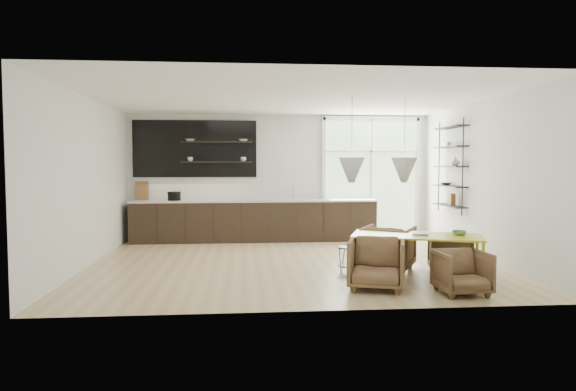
# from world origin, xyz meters

# --- Properties ---
(room) EXTENTS (7.02, 6.01, 2.91)m
(room) POSITION_xyz_m (0.58, 1.10, 1.46)
(room) COLOR #D7BA86
(room) RESTS_ON ground
(kitchen_run) EXTENTS (5.54, 0.69, 2.75)m
(kitchen_run) POSITION_xyz_m (-0.70, 2.69, 0.60)
(kitchen_run) COLOR black
(kitchen_run) RESTS_ON ground
(right_shelving) EXTENTS (0.26, 1.22, 1.90)m
(right_shelving) POSITION_xyz_m (3.36, 1.17, 1.65)
(right_shelving) COLOR black
(right_shelving) RESTS_ON ground
(dining_table) EXTENTS (2.06, 1.43, 0.69)m
(dining_table) POSITION_xyz_m (1.73, -1.51, 0.64)
(dining_table) COLOR gold
(dining_table) RESTS_ON ground
(armchair_back_left) EXTENTS (1.08, 1.09, 0.74)m
(armchair_back_left) POSITION_xyz_m (1.53, -0.72, 0.37)
(armchair_back_left) COLOR brown
(armchair_back_left) RESTS_ON ground
(armchair_back_right) EXTENTS (0.79, 0.81, 0.60)m
(armchair_back_right) POSITION_xyz_m (2.46, -1.01, 0.30)
(armchair_back_right) COLOR brown
(armchair_back_right) RESTS_ON ground
(armchair_front_left) EXTENTS (0.96, 0.98, 0.71)m
(armchair_front_left) POSITION_xyz_m (0.99, -1.99, 0.36)
(armchair_front_left) COLOR brown
(armchair_front_left) RESTS_ON ground
(armchair_front_right) EXTENTS (0.66, 0.67, 0.59)m
(armchair_front_right) POSITION_xyz_m (2.06, -2.38, 0.30)
(armchair_front_right) COLOR brown
(armchair_front_right) RESTS_ON ground
(wire_stool) EXTENTS (0.34, 0.34, 0.42)m
(wire_stool) POSITION_xyz_m (0.81, -0.92, 0.27)
(wire_stool) COLOR black
(wire_stool) RESTS_ON ground
(table_book) EXTENTS (0.33, 0.38, 0.03)m
(table_book) POSITION_xyz_m (1.70, -1.42, 0.70)
(table_book) COLOR white
(table_book) RESTS_ON dining_table
(table_bowl) EXTENTS (0.29, 0.29, 0.07)m
(table_bowl) POSITION_xyz_m (2.36, -1.59, 0.72)
(table_bowl) COLOR #588354
(table_bowl) RESTS_ON dining_table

